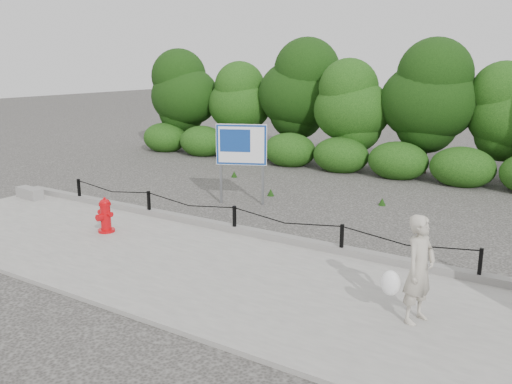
{
  "coord_description": "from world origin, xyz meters",
  "views": [
    {
      "loc": [
        6.43,
        -9.16,
        3.71
      ],
      "look_at": [
        0.42,
        0.2,
        1.0
      ],
      "focal_mm": 38.0,
      "sensor_mm": 36.0,
      "label": 1
    }
  ],
  "objects_px": {
    "pedestrian": "(418,270)",
    "advertising_sign": "(241,148)",
    "concrete_block": "(30,193)",
    "fire_hydrant": "(105,216)"
  },
  "relations": [
    {
      "from": "pedestrian",
      "to": "advertising_sign",
      "type": "distance_m",
      "value": 7.28
    },
    {
      "from": "concrete_block",
      "to": "advertising_sign",
      "type": "relative_size",
      "value": 0.42
    },
    {
      "from": "fire_hydrant",
      "to": "pedestrian",
      "type": "bearing_deg",
      "value": -1.61
    },
    {
      "from": "concrete_block",
      "to": "advertising_sign",
      "type": "xyz_separation_m",
      "value": [
        5.03,
        2.8,
        1.28
      ]
    },
    {
      "from": "pedestrian",
      "to": "advertising_sign",
      "type": "relative_size",
      "value": 0.74
    },
    {
      "from": "advertising_sign",
      "to": "concrete_block",
      "type": "bearing_deg",
      "value": -175.36
    },
    {
      "from": "concrete_block",
      "to": "pedestrian",
      "type": "bearing_deg",
      "value": -7.57
    },
    {
      "from": "fire_hydrant",
      "to": "pedestrian",
      "type": "relative_size",
      "value": 0.49
    },
    {
      "from": "fire_hydrant",
      "to": "advertising_sign",
      "type": "bearing_deg",
      "value": 77.41
    },
    {
      "from": "fire_hydrant",
      "to": "advertising_sign",
      "type": "distance_m",
      "value": 4.03
    }
  ]
}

